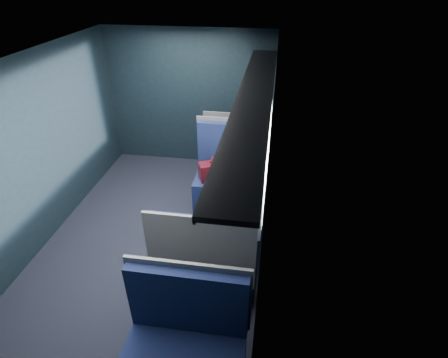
# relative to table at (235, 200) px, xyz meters

# --- Properties ---
(ground) EXTENTS (2.80, 4.20, 0.01)m
(ground) POSITION_rel_table_xyz_m (-1.03, 0.00, -0.67)
(ground) COLOR black
(room_shell) EXTENTS (3.00, 4.40, 2.40)m
(room_shell) POSITION_rel_table_xyz_m (-1.01, 0.00, 0.81)
(room_shell) COLOR black
(room_shell) RESTS_ON ground
(table) EXTENTS (0.62, 1.00, 0.74)m
(table) POSITION_rel_table_xyz_m (0.00, 0.00, 0.00)
(table) COLOR #54565E
(table) RESTS_ON ground
(seat_bay_near) EXTENTS (1.04, 0.62, 1.26)m
(seat_bay_near) POSITION_rel_table_xyz_m (-0.20, 0.87, -0.24)
(seat_bay_near) COLOR #0D153C
(seat_bay_near) RESTS_ON ground
(seat_bay_far) EXTENTS (1.04, 0.62, 1.26)m
(seat_bay_far) POSITION_rel_table_xyz_m (-0.18, -0.87, -0.25)
(seat_bay_far) COLOR #0D153C
(seat_bay_far) RESTS_ON ground
(seat_row_front) EXTENTS (1.04, 0.51, 1.16)m
(seat_row_front) POSITION_rel_table_xyz_m (-0.18, 1.80, -0.25)
(seat_row_front) COLOR #0D153C
(seat_row_front) RESTS_ON ground
(seat_row_back) EXTENTS (1.04, 0.51, 1.16)m
(seat_row_back) POSITION_rel_table_xyz_m (-0.18, -1.80, -0.25)
(seat_row_back) COLOR #0D153C
(seat_row_back) RESTS_ON ground
(man) EXTENTS (0.53, 0.56, 1.32)m
(man) POSITION_rel_table_xyz_m (0.07, 0.70, 0.06)
(man) COLOR black
(man) RESTS_ON ground
(woman) EXTENTS (0.53, 0.56, 1.32)m
(woman) POSITION_rel_table_xyz_m (0.07, -0.71, 0.06)
(woman) COLOR black
(woman) RESTS_ON ground
(papers) EXTENTS (0.63, 0.83, 0.01)m
(papers) POSITION_rel_table_xyz_m (-0.05, 0.08, 0.08)
(papers) COLOR white
(papers) RESTS_ON table
(laptop) EXTENTS (0.24, 0.30, 0.21)m
(laptop) POSITION_rel_table_xyz_m (0.25, 0.09, 0.14)
(laptop) COLOR silver
(laptop) RESTS_ON table
(bottle_small) EXTENTS (0.06, 0.06, 0.21)m
(bottle_small) POSITION_rel_table_xyz_m (0.27, 0.42, 0.17)
(bottle_small) COLOR silver
(bottle_small) RESTS_ON table
(cup) EXTENTS (0.07, 0.07, 0.08)m
(cup) POSITION_rel_table_xyz_m (0.30, 0.44, 0.12)
(cup) COLOR white
(cup) RESTS_ON table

